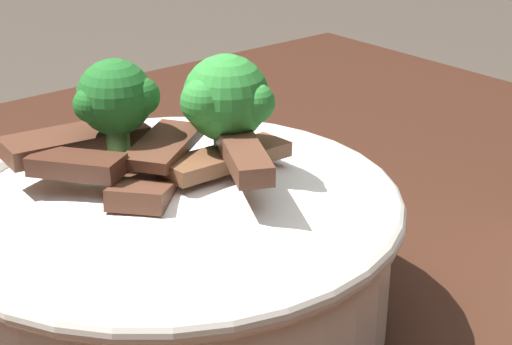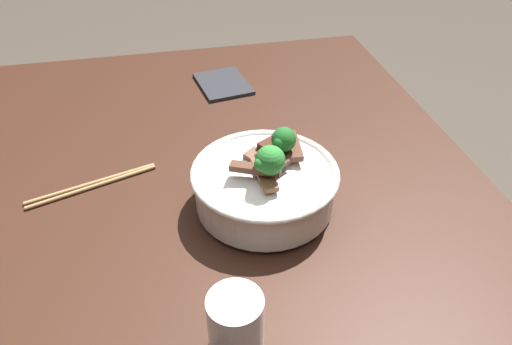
# 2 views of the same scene
# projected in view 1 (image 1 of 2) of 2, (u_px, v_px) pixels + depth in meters

# --- Properties ---
(rice_bowl) EXTENTS (0.24, 0.24, 0.14)m
(rice_bowl) POSITION_uv_depth(u_px,v_px,m) (174.00, 235.00, 0.42)
(rice_bowl) COLOR silver
(rice_bowl) RESTS_ON dining_table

